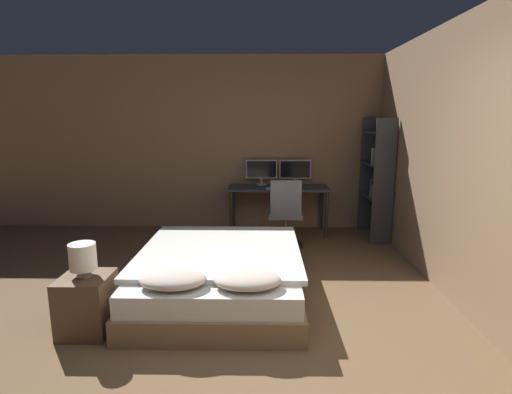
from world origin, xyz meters
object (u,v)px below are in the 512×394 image
object	(u,v)px
bedside_lamp	(83,257)
office_chair	(285,220)
bed	(220,274)
desk	(279,193)
monitor_right	(295,171)
bookshelf	(378,173)
monitor_left	(262,171)
keyboard	(279,188)
nightstand	(87,304)
computer_mouse	(298,188)

from	to	relation	value
bedside_lamp	office_chair	world-z (taller)	office_chair
bed	desk	world-z (taller)	desk
monitor_right	bookshelf	size ratio (longest dim) A/B	0.28
bed	monitor_left	world-z (taller)	monitor_left
keyboard	bookshelf	size ratio (longest dim) A/B	0.22
bedside_lamp	keyboard	world-z (taller)	bedside_lamp
desk	keyboard	bearing A→B (deg)	-90.00
monitor_right	keyboard	bearing A→B (deg)	-125.83
nightstand	computer_mouse	distance (m)	3.43
bedside_lamp	office_chair	size ratio (longest dim) A/B	0.29
nightstand	desk	distance (m)	3.42
desk	monitor_right	bearing A→B (deg)	34.96
nightstand	office_chair	size ratio (longest dim) A/B	0.51
desk	nightstand	bearing A→B (deg)	-120.03
monitor_left	monitor_right	xyz separation A→B (m)	(0.52, 0.00, 0.00)
monitor_right	bed	bearing A→B (deg)	-110.77
monitor_right	bookshelf	distance (m)	1.24
bedside_lamp	computer_mouse	size ratio (longest dim) A/B	4.02
bedside_lamp	bookshelf	world-z (taller)	bookshelf
monitor_left	monitor_right	bearing A→B (deg)	0.00
keyboard	computer_mouse	distance (m)	0.28
bedside_lamp	bookshelf	size ratio (longest dim) A/B	0.16
bed	monitor_left	distance (m)	2.58
monitor_right	office_chair	bearing A→B (deg)	-102.65
computer_mouse	nightstand	bearing A→B (deg)	-125.68
keyboard	computer_mouse	size ratio (longest dim) A/B	5.51
monitor_left	bookshelf	world-z (taller)	bookshelf
nightstand	bed	bearing A→B (deg)	33.28
desk	computer_mouse	size ratio (longest dim) A/B	21.60
office_chair	desk	bearing A→B (deg)	95.26
bed	office_chair	bearing A→B (deg)	64.98
computer_mouse	bookshelf	size ratio (longest dim) A/B	0.04
keyboard	office_chair	size ratio (longest dim) A/B	0.40
bedside_lamp	office_chair	bearing A→B (deg)	51.80
office_chair	monitor_right	bearing A→B (deg)	77.35
keyboard	bookshelf	distance (m)	1.44
nightstand	keyboard	bearing A→B (deg)	58.38
monitor_right	computer_mouse	world-z (taller)	monitor_right
desk	monitor_right	size ratio (longest dim) A/B	3.10
bed	office_chair	xyz separation A→B (m)	(0.73, 1.56, 0.16)
bookshelf	desk	bearing A→B (deg)	170.16
monitor_left	office_chair	bearing A→B (deg)	-69.68
bed	nightstand	size ratio (longest dim) A/B	3.98
computer_mouse	monitor_right	bearing A→B (deg)	93.25
monitor_right	computer_mouse	distance (m)	0.42
desk	monitor_left	size ratio (longest dim) A/B	3.10
bedside_lamp	monitor_left	xyz separation A→B (m)	(1.44, 3.12, 0.29)
nightstand	monitor_right	world-z (taller)	monitor_right
bed	bedside_lamp	distance (m)	1.31
nightstand	monitor_left	xyz separation A→B (m)	(1.44, 3.12, 0.71)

